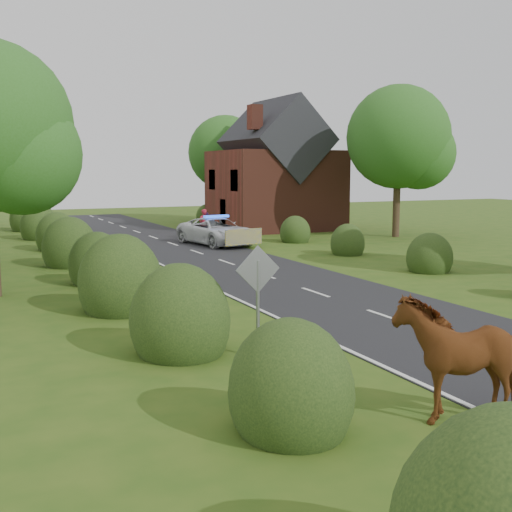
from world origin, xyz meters
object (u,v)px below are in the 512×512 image
police_van (217,231)px  pedestrian_red (204,224)px  road_sign (258,285)px  cow (461,365)px  pedestrian_purple (206,224)px

police_van → pedestrian_red: 2.94m
road_sign → cow: road_sign is taller
pedestrian_red → cow: bearing=62.3°
police_van → pedestrian_purple: (0.97, 4.34, 0.02)m
police_van → pedestrian_purple: police_van is taller
road_sign → pedestrian_purple: 26.30m
pedestrian_red → police_van: bearing=67.8°
road_sign → pedestrian_purple: size_ratio=1.62×
police_van → pedestrian_purple: bearing=67.8°
police_van → pedestrian_red: pedestrian_red is taller
pedestrian_purple → pedestrian_red: bearing=93.4°
road_sign → police_van: size_ratio=0.43×
pedestrian_purple → road_sign: bearing=100.3°
road_sign → pedestrian_red: (7.46, 23.58, -0.73)m
road_sign → pedestrian_purple: bearing=72.0°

